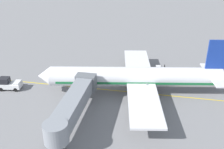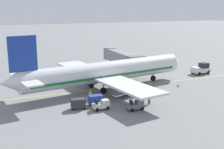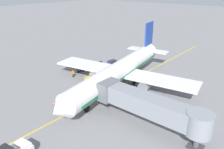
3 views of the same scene
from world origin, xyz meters
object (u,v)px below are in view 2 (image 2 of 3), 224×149
at_px(ground_crew_loader, 90,95).
at_px(baggage_cart_second_in_train, 78,103).
at_px(safety_cone_nose_left, 178,85).
at_px(baggage_tug_spare, 136,105).
at_px(pushback_tractor, 201,69).
at_px(baggage_tug_trailing, 101,105).
at_px(baggage_tug_lead, 133,91).
at_px(ground_crew_wing_walker, 149,98).
at_px(parked_airliner, 105,72).
at_px(baggage_cart_front, 96,99).
at_px(jet_bridge, 121,57).

bearing_deg(ground_crew_loader, baggage_cart_second_in_train, -43.95).
bearing_deg(safety_cone_nose_left, baggage_tug_spare, -57.69).
xyz_separation_m(pushback_tractor, baggage_tug_trailing, (13.54, -29.10, -0.39)).
xyz_separation_m(baggage_tug_lead, baggage_tug_trailing, (4.60, -7.46, 0.00)).
xyz_separation_m(baggage_cart_second_in_train, safety_cone_nose_left, (-4.78, 21.12, -0.66)).
bearing_deg(ground_crew_loader, baggage_tug_spare, 36.67).
relative_size(baggage_tug_trailing, ground_crew_wing_walker, 1.53).
bearing_deg(baggage_cart_second_in_train, parked_airliner, 138.09).
bearing_deg(baggage_tug_trailing, parked_airliner, 155.89).
relative_size(parked_airliner, baggage_tug_spare, 14.66).
bearing_deg(baggage_tug_lead, safety_cone_nose_left, 99.26).
xyz_separation_m(parked_airliner, baggage_tug_spare, (12.16, 0.14, -2.47)).
bearing_deg(parked_airliner, baggage_cart_front, -30.67).
xyz_separation_m(baggage_tug_spare, ground_crew_loader, (-6.61, -4.92, 0.24)).
bearing_deg(baggage_tug_spare, baggage_tug_lead, 157.14).
height_order(jet_bridge, pushback_tractor, jet_bridge).
bearing_deg(pushback_tractor, jet_bridge, -117.37).
height_order(pushback_tractor, safety_cone_nose_left, pushback_tractor).
xyz_separation_m(baggage_tug_trailing, ground_crew_loader, (-4.47, -0.30, 0.24)).
xyz_separation_m(jet_bridge, baggage_tug_lead, (17.24, -5.60, -2.75)).
relative_size(baggage_tug_lead, safety_cone_nose_left, 4.63).
relative_size(jet_bridge, baggage_tug_trailing, 6.55).
bearing_deg(baggage_cart_front, baggage_tug_trailing, 3.69).
bearing_deg(ground_crew_loader, baggage_cart_front, 4.09).
xyz_separation_m(baggage_tug_lead, ground_crew_wing_walker, (5.09, 0.35, 0.24)).
bearing_deg(ground_crew_loader, pushback_tractor, 107.14).
relative_size(jet_bridge, baggage_tug_spare, 6.69).
xyz_separation_m(jet_bridge, baggage_tug_spare, (23.98, -8.45, -2.75)).
bearing_deg(baggage_tug_trailing, baggage_tug_lead, 121.67).
xyz_separation_m(baggage_tug_spare, safety_cone_nose_left, (-8.46, 13.38, -0.42)).
bearing_deg(baggage_tug_lead, baggage_cart_front, -72.57).
height_order(baggage_tug_lead, safety_cone_nose_left, baggage_tug_lead).
height_order(baggage_tug_spare, ground_crew_wing_walker, ground_crew_wing_walker).
height_order(baggage_cart_second_in_train, ground_crew_loader, ground_crew_loader).
bearing_deg(safety_cone_nose_left, ground_crew_loader, -84.22).
relative_size(baggage_tug_spare, ground_crew_wing_walker, 1.50).
relative_size(parked_airliner, pushback_tractor, 8.00).
distance_m(baggage_tug_spare, baggage_cart_front, 6.46).
height_order(baggage_cart_front, baggage_cart_second_in_train, same).
distance_m(baggage_cart_second_in_train, ground_crew_loader, 4.06).
xyz_separation_m(jet_bridge, baggage_cart_front, (19.62, -13.21, -2.51)).
bearing_deg(ground_crew_wing_walker, baggage_cart_front, -108.75).
distance_m(baggage_tug_spare, safety_cone_nose_left, 15.84).
relative_size(parked_airliner, baggage_tug_trailing, 14.36).
height_order(jet_bridge, baggage_tug_trailing, jet_bridge).
relative_size(pushback_tractor, baggage_cart_front, 1.58).
height_order(baggage_cart_front, ground_crew_loader, ground_crew_loader).
xyz_separation_m(pushback_tractor, baggage_cart_second_in_train, (11.99, -32.22, -0.15)).
xyz_separation_m(ground_crew_wing_walker, ground_crew_loader, (-4.95, -8.12, 0.00)).
bearing_deg(baggage_cart_second_in_train, baggage_tug_lead, 106.11).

